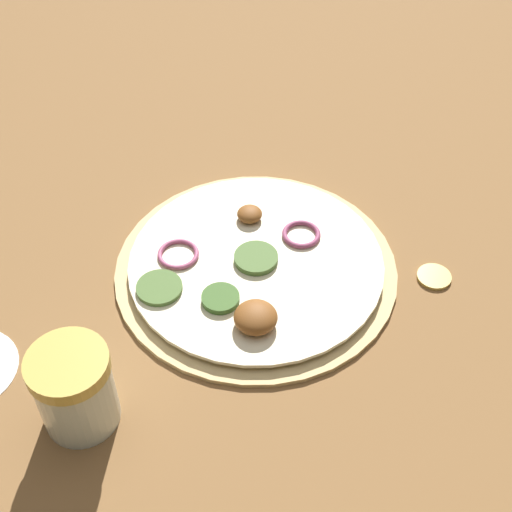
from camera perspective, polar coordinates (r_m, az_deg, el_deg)
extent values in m
plane|color=brown|center=(0.70, 0.00, -1.11)|extent=(3.00, 3.00, 0.00)
cylinder|color=#D6B77A|center=(0.69, 0.00, -0.85)|extent=(0.27, 0.27, 0.01)
cylinder|color=#EFE5C1|center=(0.69, 0.00, -0.46)|extent=(0.25, 0.25, 0.00)
cylinder|color=#47662D|center=(0.68, -0.31, -0.27)|extent=(0.04, 0.04, 0.01)
ellipsoid|color=brown|center=(0.72, -0.67, 3.37)|extent=(0.03, 0.03, 0.01)
torus|color=#A34C70|center=(0.69, -6.24, 0.15)|extent=(0.04, 0.04, 0.00)
torus|color=#934266|center=(0.71, 3.64, 1.75)|extent=(0.04, 0.04, 0.01)
cylinder|color=#47662D|center=(0.67, -7.74, -2.53)|extent=(0.04, 0.04, 0.00)
ellipsoid|color=brown|center=(0.63, -0.03, -4.92)|extent=(0.04, 0.04, 0.02)
cylinder|color=#385B23|center=(0.65, -2.86, -3.41)|extent=(0.04, 0.04, 0.01)
cylinder|color=silver|center=(0.59, -14.17, -10.64)|extent=(0.06, 0.06, 0.07)
cylinder|color=gold|center=(0.56, -14.88, -8.44)|extent=(0.06, 0.06, 0.01)
cylinder|color=gold|center=(0.71, 14.08, -1.53)|extent=(0.03, 0.03, 0.01)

